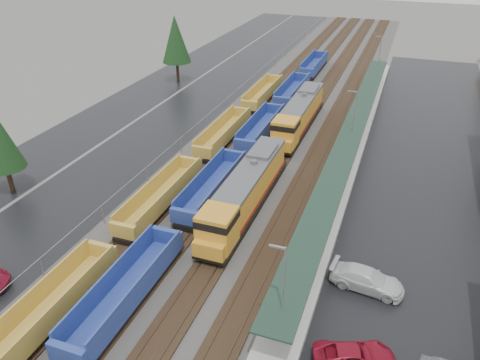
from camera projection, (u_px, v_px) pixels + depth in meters
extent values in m
cube|color=#302D2B|center=(292.00, 117.00, 66.43)|extent=(20.00, 160.00, 0.08)
cube|color=black|center=(252.00, 111.00, 68.17)|extent=(2.60, 160.00, 0.15)
cube|color=#473326|center=(247.00, 110.00, 68.33)|extent=(0.08, 160.00, 0.07)
cube|color=#473326|center=(257.00, 111.00, 67.90)|extent=(0.08, 160.00, 0.07)
cube|color=black|center=(278.00, 114.00, 66.97)|extent=(2.60, 160.00, 0.15)
cube|color=#473326|center=(274.00, 113.00, 67.13)|extent=(0.08, 160.00, 0.07)
cube|color=#473326|center=(283.00, 114.00, 66.70)|extent=(0.08, 160.00, 0.07)
cube|color=black|center=(306.00, 118.00, 65.77)|extent=(2.60, 160.00, 0.15)
cube|color=#473326|center=(301.00, 116.00, 65.94)|extent=(0.08, 160.00, 0.07)
cube|color=#473326|center=(311.00, 118.00, 65.51)|extent=(0.08, 160.00, 0.07)
cube|color=black|center=(334.00, 121.00, 64.58)|extent=(2.60, 160.00, 0.15)
cube|color=#473326|center=(329.00, 120.00, 64.74)|extent=(0.08, 160.00, 0.07)
cube|color=#473326|center=(340.00, 121.00, 64.31)|extent=(0.08, 160.00, 0.07)
cube|color=black|center=(196.00, 105.00, 70.93)|extent=(10.00, 160.00, 0.02)
cube|color=black|center=(138.00, 97.00, 73.93)|extent=(9.00, 160.00, 0.02)
cube|color=black|center=(434.00, 169.00, 52.54)|extent=(16.00, 100.00, 0.02)
cube|color=#9E9B93|center=(349.00, 154.00, 55.22)|extent=(3.00, 80.00, 0.70)
cylinder|color=gray|center=(300.00, 275.00, 33.94)|extent=(0.16, 0.16, 2.40)
cylinder|color=gray|center=(336.00, 181.00, 46.26)|extent=(0.16, 0.16, 2.40)
cylinder|color=gray|center=(356.00, 126.00, 58.58)|extent=(0.16, 0.16, 2.40)
cylinder|color=gray|center=(370.00, 90.00, 70.89)|extent=(0.16, 0.16, 2.40)
cylinder|color=gray|center=(380.00, 65.00, 83.21)|extent=(0.16, 0.16, 2.40)
cube|color=#1B3226|center=(352.00, 131.00, 53.84)|extent=(2.60, 65.00, 0.15)
cylinder|color=gray|center=(283.00, 300.00, 28.81)|extent=(0.12, 0.12, 8.00)
cube|color=gray|center=(277.00, 247.00, 27.07)|extent=(1.00, 0.15, 0.12)
cylinder|color=gray|center=(353.00, 125.00, 53.45)|extent=(0.12, 0.12, 8.00)
cube|color=gray|center=(352.00, 92.00, 51.70)|extent=(1.00, 0.15, 0.12)
cylinder|color=gray|center=(379.00, 60.00, 78.09)|extent=(0.12, 0.12, 8.00)
cube|color=gray|center=(379.00, 36.00, 76.34)|extent=(1.00, 0.15, 0.12)
cylinder|color=gray|center=(42.00, 269.00, 35.96)|extent=(0.08, 0.08, 2.00)
cylinder|color=gray|center=(103.00, 215.00, 42.53)|extent=(0.08, 0.08, 2.00)
cylinder|color=gray|center=(147.00, 176.00, 49.10)|extent=(0.08, 0.08, 2.00)
cylinder|color=gray|center=(181.00, 146.00, 55.67)|extent=(0.08, 0.08, 2.00)
cylinder|color=gray|center=(208.00, 122.00, 62.24)|extent=(0.08, 0.08, 2.00)
cylinder|color=gray|center=(230.00, 103.00, 68.81)|extent=(0.08, 0.08, 2.00)
cylinder|color=gray|center=(248.00, 87.00, 75.38)|extent=(0.08, 0.08, 2.00)
cylinder|color=gray|center=(263.00, 73.00, 81.95)|extent=(0.08, 0.08, 2.00)
cylinder|color=gray|center=(275.00, 62.00, 88.52)|extent=(0.08, 0.08, 2.00)
cylinder|color=gray|center=(286.00, 52.00, 95.09)|extent=(0.08, 0.08, 2.00)
cylinder|color=gray|center=(296.00, 44.00, 101.66)|extent=(0.08, 0.08, 2.00)
cylinder|color=gray|center=(304.00, 36.00, 108.23)|extent=(0.08, 0.08, 2.00)
cylinder|color=gray|center=(312.00, 30.00, 114.80)|extent=(0.08, 0.08, 2.00)
cylinder|color=gray|center=(318.00, 24.00, 121.36)|extent=(0.08, 0.08, 2.00)
cylinder|color=gray|center=(324.00, 18.00, 127.93)|extent=(0.08, 0.08, 2.00)
cube|color=gray|center=(230.00, 96.00, 68.32)|extent=(0.05, 160.00, 0.05)
cylinder|color=#332316|center=(10.00, 179.00, 47.74)|extent=(0.50, 0.50, 2.70)
cylinder|color=#332316|center=(178.00, 71.00, 80.74)|extent=(0.50, 0.50, 3.30)
cone|color=black|center=(176.00, 39.00, 78.07)|extent=(4.84, 4.84, 7.70)
cube|color=black|center=(247.00, 202.00, 44.79)|extent=(2.82, 18.79, 0.38)
cube|color=orange|center=(250.00, 183.00, 44.79)|extent=(2.63, 15.03, 2.82)
cube|color=orange|center=(217.00, 228.00, 37.90)|extent=(2.82, 3.01, 3.19)
cube|color=black|center=(217.00, 219.00, 37.45)|extent=(2.87, 3.05, 0.66)
cube|color=orange|center=(209.00, 250.00, 36.97)|extent=(2.63, 0.94, 1.32)
cube|color=#59595B|center=(250.00, 169.00, 44.06)|extent=(2.68, 15.03, 0.33)
cube|color=maroon|center=(237.00, 191.00, 45.73)|extent=(0.04, 15.03, 0.33)
cube|color=maroon|center=(263.00, 196.00, 44.93)|extent=(0.04, 15.03, 0.33)
cube|color=black|center=(247.00, 206.00, 44.97)|extent=(2.07, 5.64, 0.56)
cube|color=black|center=(221.00, 244.00, 39.53)|extent=(2.26, 3.76, 0.47)
cube|color=black|center=(267.00, 174.00, 50.33)|extent=(2.26, 3.76, 0.47)
cylinder|color=#59595B|center=(254.00, 163.00, 44.69)|extent=(0.66, 0.66, 0.47)
cube|color=#59595B|center=(263.00, 151.00, 47.03)|extent=(2.26, 3.76, 0.47)
cube|color=black|center=(299.00, 124.00, 62.04)|extent=(2.82, 18.79, 0.38)
cube|color=orange|center=(302.00, 110.00, 62.03)|extent=(2.63, 15.03, 2.82)
cube|color=orange|center=(285.00, 132.00, 55.15)|extent=(2.82, 3.01, 3.19)
cube|color=black|center=(286.00, 125.00, 54.69)|extent=(2.87, 3.05, 0.66)
cube|color=orange|center=(281.00, 145.00, 54.22)|extent=(2.63, 0.94, 1.32)
cube|color=#59595B|center=(302.00, 99.00, 61.30)|extent=(2.68, 15.03, 0.33)
cube|color=maroon|center=(291.00, 117.00, 62.98)|extent=(0.04, 15.03, 0.33)
cube|color=maroon|center=(311.00, 120.00, 62.18)|extent=(0.04, 15.03, 0.33)
cube|color=black|center=(299.00, 127.00, 62.22)|extent=(2.07, 5.64, 0.56)
cube|color=black|center=(286.00, 146.00, 56.77)|extent=(2.26, 3.76, 0.47)
cube|color=black|center=(310.00, 110.00, 67.57)|extent=(2.26, 3.76, 0.47)
cylinder|color=#59595B|center=(304.00, 95.00, 61.94)|extent=(0.66, 0.66, 0.47)
cube|color=#59595B|center=(309.00, 89.00, 64.27)|extent=(2.26, 3.76, 0.47)
cube|color=gold|center=(47.00, 316.00, 31.93)|extent=(2.47, 13.01, 0.24)
cube|color=gold|center=(30.00, 302.00, 31.87)|extent=(0.14, 13.01, 1.71)
cube|color=gold|center=(59.00, 311.00, 31.16)|extent=(0.14, 13.01, 1.71)
cube|color=gold|center=(103.00, 251.00, 37.11)|extent=(2.47, 0.47, 1.33)
cube|color=black|center=(99.00, 265.00, 37.02)|extent=(1.90, 2.09, 0.47)
cube|color=gold|center=(162.00, 199.00, 45.34)|extent=(2.47, 13.01, 0.24)
cube|color=gold|center=(150.00, 189.00, 45.28)|extent=(0.14, 13.01, 1.71)
cube|color=gold|center=(172.00, 193.00, 44.57)|extent=(0.14, 13.01, 1.71)
cube|color=gold|center=(123.00, 231.00, 39.52)|extent=(2.47, 0.47, 1.33)
cube|color=gold|center=(191.00, 163.00, 50.52)|extent=(2.47, 0.47, 1.33)
cube|color=black|center=(129.00, 236.00, 40.53)|extent=(1.90, 2.09, 0.47)
cube|color=black|center=(189.00, 174.00, 50.43)|extent=(1.90, 2.09, 0.47)
cube|color=gold|center=(224.00, 135.00, 58.75)|extent=(2.47, 13.01, 0.24)
cube|color=gold|center=(215.00, 128.00, 58.69)|extent=(0.14, 13.01, 1.71)
cube|color=gold|center=(233.00, 130.00, 57.98)|extent=(0.14, 13.01, 1.71)
cube|color=gold|center=(202.00, 152.00, 52.93)|extent=(2.47, 0.47, 1.33)
cube|color=gold|center=(242.00, 112.00, 63.93)|extent=(2.47, 0.47, 1.33)
cube|color=black|center=(205.00, 157.00, 53.94)|extent=(1.90, 2.09, 0.47)
cube|color=black|center=(240.00, 121.00, 63.84)|extent=(1.90, 2.09, 0.47)
cube|color=gold|center=(263.00, 95.00, 72.16)|extent=(2.47, 13.01, 0.24)
cube|color=gold|center=(256.00, 89.00, 72.11)|extent=(0.14, 13.01, 1.71)
cube|color=gold|center=(271.00, 91.00, 71.39)|extent=(0.14, 13.01, 1.71)
cube|color=gold|center=(249.00, 105.00, 66.34)|extent=(2.47, 0.47, 1.33)
cube|color=gold|center=(275.00, 79.00, 77.34)|extent=(2.47, 0.47, 1.33)
cube|color=black|center=(250.00, 110.00, 67.35)|extent=(1.90, 2.09, 0.47)
cube|color=black|center=(274.00, 86.00, 77.25)|extent=(1.90, 2.09, 0.47)
cube|color=navy|center=(127.00, 294.00, 33.73)|extent=(2.64, 12.40, 0.25)
cube|color=navy|center=(110.00, 280.00, 33.67)|extent=(0.15, 12.40, 1.82)
cube|color=navy|center=(141.00, 289.00, 32.91)|extent=(0.15, 12.40, 1.82)
cube|color=navy|center=(68.00, 355.00, 28.13)|extent=(2.64, 0.51, 1.42)
cube|color=navy|center=(167.00, 237.00, 38.64)|extent=(2.64, 0.51, 1.42)
cube|color=black|center=(78.00, 357.00, 29.20)|extent=(2.03, 2.23, 0.51)
cube|color=black|center=(164.00, 252.00, 38.55)|extent=(2.03, 2.23, 0.51)
cube|color=navy|center=(213.00, 190.00, 46.83)|extent=(2.64, 12.40, 0.25)
cube|color=navy|center=(201.00, 180.00, 46.76)|extent=(0.15, 12.40, 1.82)
cube|color=navy|center=(224.00, 184.00, 46.00)|extent=(0.15, 12.40, 1.82)
cube|color=navy|center=(184.00, 217.00, 41.22)|extent=(2.64, 0.51, 1.42)
cube|color=navy|center=(235.00, 157.00, 51.74)|extent=(2.64, 0.51, 1.42)
cube|color=black|center=(188.00, 222.00, 42.30)|extent=(2.03, 2.23, 0.51)
cube|color=black|center=(233.00, 168.00, 51.65)|extent=(2.03, 2.23, 0.51)
cube|color=navy|center=(261.00, 131.00, 59.92)|extent=(2.64, 12.40, 0.25)
cube|color=navy|center=(252.00, 123.00, 59.86)|extent=(0.15, 12.40, 1.82)
cube|color=navy|center=(271.00, 126.00, 59.10)|extent=(0.15, 12.40, 1.82)
cube|color=navy|center=(245.00, 146.00, 54.32)|extent=(2.64, 0.51, 1.42)
cube|color=navy|center=(275.00, 109.00, 64.83)|extent=(2.64, 0.51, 1.42)
cube|color=black|center=(247.00, 151.00, 55.39)|extent=(2.03, 2.23, 0.51)
cube|color=black|center=(274.00, 118.00, 64.74)|extent=(2.03, 2.23, 0.51)
cube|color=navy|center=(292.00, 93.00, 73.01)|extent=(2.64, 12.40, 0.25)
cube|color=navy|center=(285.00, 87.00, 72.95)|extent=(0.15, 12.40, 1.82)
cube|color=navy|center=(301.00, 88.00, 72.19)|extent=(0.15, 12.40, 1.82)
cube|color=navy|center=(281.00, 102.00, 67.41)|extent=(2.64, 0.51, 1.42)
cube|color=navy|center=(302.00, 77.00, 77.93)|extent=(2.64, 0.51, 1.42)
cube|color=black|center=(282.00, 107.00, 68.49)|extent=(2.03, 2.23, 0.51)
cube|color=black|center=(301.00, 85.00, 77.84)|extent=(2.03, 2.23, 0.51)
cube|color=navy|center=(314.00, 67.00, 86.11)|extent=(2.64, 12.40, 0.25)
cube|color=navy|center=(308.00, 61.00, 86.04)|extent=(0.15, 12.40, 1.82)
cube|color=navy|center=(321.00, 63.00, 85.29)|extent=(0.15, 12.40, 1.82)
cube|color=navy|center=(306.00, 72.00, 80.51)|extent=(2.64, 0.51, 1.42)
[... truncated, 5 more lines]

